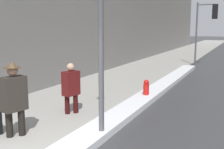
# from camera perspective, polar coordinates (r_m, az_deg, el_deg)

# --- Properties ---
(sidewalk_slab) EXTENTS (4.00, 80.00, 0.01)m
(sidewalk_slab) POSITION_cam_1_polar(r_m,az_deg,el_deg) (19.42, 9.59, 2.15)
(sidewalk_slab) COLOR #9E9B93
(sidewalk_slab) RESTS_ON ground
(snow_bank_curb) EXTENTS (0.72, 15.09, 0.17)m
(snow_bank_curb) POSITION_cam_1_polar(r_m,az_deg,el_deg) (10.54, 8.34, -3.54)
(snow_bank_curb) COLOR white
(snow_bank_curb) RESTS_ON ground
(lamp_post) EXTENTS (0.28, 0.28, 4.83)m
(lamp_post) POSITION_cam_1_polar(r_m,az_deg,el_deg) (6.01, -2.30, 13.78)
(lamp_post) COLOR #515156
(lamp_post) RESTS_ON ground
(traffic_light_near) EXTENTS (1.30, 0.36, 4.03)m
(traffic_light_near) POSITION_cam_1_polar(r_m,az_deg,el_deg) (18.95, 18.83, 10.42)
(traffic_light_near) COLOR #515156
(traffic_light_near) RESTS_ON ground
(pedestrian_in_glasses) EXTENTS (0.43, 0.59, 1.73)m
(pedestrian_in_glasses) POSITION_cam_1_polar(r_m,az_deg,el_deg) (6.62, -19.32, -4.17)
(pedestrian_in_glasses) COLOR black
(pedestrian_in_glasses) RESTS_ON ground
(pedestrian_nearside) EXTENTS (0.39, 0.53, 1.47)m
(pedestrian_nearside) POSITION_cam_1_polar(r_m,az_deg,el_deg) (8.04, -8.34, -2.32)
(pedestrian_nearside) COLOR #340C0C
(pedestrian_nearside) RESTS_ON ground
(fire_hydrant) EXTENTS (0.20, 0.20, 0.70)m
(fire_hydrant) POSITION_cam_1_polar(r_m,az_deg,el_deg) (9.69, 6.95, -3.10)
(fire_hydrant) COLOR red
(fire_hydrant) RESTS_ON ground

